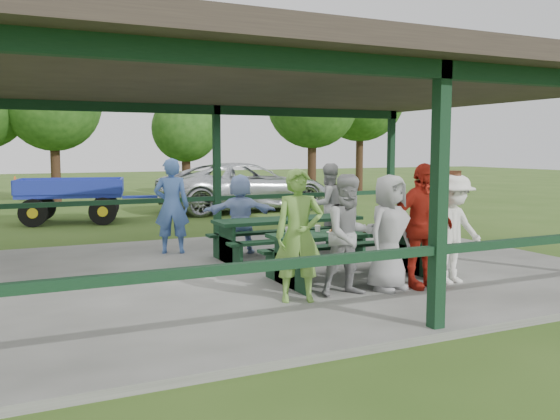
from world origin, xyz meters
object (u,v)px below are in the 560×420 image
contestant_green (299,236)px  pickup_truck (246,187)px  spectator_lblue (240,214)px  picnic_table_near (350,249)px  contestant_red (421,226)px  contestant_white_fedora (453,229)px  spectator_grey (328,205)px  farm_trailer (71,199)px  picnic_table_far (289,232)px  spectator_blue (172,206)px  contestant_grey_left (350,235)px  contestant_grey_mid (389,233)px

contestant_green → pickup_truck: 12.59m
spectator_lblue → picnic_table_near: bearing=120.0°
picnic_table_near → contestant_red: (0.62, -0.95, 0.44)m
spectator_lblue → pickup_truck: (3.40, 8.17, -0.05)m
contestant_green → contestant_white_fedora: (2.61, -0.02, -0.06)m
spectator_grey → farm_trailer: bearing=-60.2°
contestant_green → picnic_table_far: bearing=85.5°
contestant_red → contestant_white_fedora: contestant_red is taller
spectator_blue → pickup_truck: size_ratio=0.31×
spectator_lblue → pickup_truck: pickup_truck is taller
picnic_table_near → picnic_table_far: 2.00m
picnic_table_far → contestant_red: 3.06m
spectator_blue → contestant_green: bearing=117.2°
spectator_lblue → spectator_grey: spectator_grey is taller
picnic_table_near → contestant_green: contestant_green is taller
picnic_table_far → farm_trailer: size_ratio=0.71×
spectator_lblue → spectator_blue: (-1.21, 0.55, 0.15)m
contestant_grey_left → spectator_blue: (-1.38, 4.32, 0.08)m
picnic_table_near → spectator_lblue: bearing=104.1°
spectator_lblue → contestant_green: bearing=96.4°
picnic_table_near → picnic_table_far: size_ratio=0.93×
spectator_blue → contestant_grey_mid: bearing=134.9°
contestant_grey_left → contestant_red: size_ratio=0.92×
contestant_grey_mid → spectator_grey: (1.13, 3.74, 0.03)m
contestant_red → spectator_blue: (-2.56, 4.37, 0.01)m
picnic_table_far → contestant_white_fedora: (1.35, -2.91, 0.35)m
farm_trailer → contestant_grey_left: bearing=-64.8°
contestant_green → contestant_grey_left: 0.79m
picnic_table_far → contestant_grey_left: size_ratio=1.65×
contestant_grey_left → contestant_white_fedora: contestant_white_fedora is taller
contestant_white_fedora → pickup_truck: (1.42, 11.95, -0.11)m
picnic_table_far → contestant_white_fedora: contestant_white_fedora is taller
contestant_green → contestant_grey_left: contestant_green is taller
picnic_table_near → spectator_blue: 3.96m
picnic_table_far → contestant_grey_mid: 2.91m
spectator_lblue → farm_trailer: 7.60m
contestant_green → contestant_white_fedora: 2.61m
picnic_table_far → contestant_red: bearing=-76.2°
spectator_lblue → contestant_grey_left: bearing=108.4°
contestant_grey_left → farm_trailer: bearing=107.4°
contestant_green → spectator_blue: size_ratio=0.96×
spectator_lblue → spectator_blue: size_ratio=0.83×
picnic_table_near → contestant_white_fedora: (1.25, -0.91, 0.36)m
contestant_green → spectator_grey: bearing=74.4°
contestant_red → contestant_white_fedora: bearing=5.9°
spectator_blue → spectator_grey: bearing=-170.6°
picnic_table_far → spectator_grey: bearing=32.8°
contestant_grey_left → spectator_grey: size_ratio=0.98×
spectator_blue → farm_trailer: 6.77m
contestant_green → spectator_lblue: contestant_green is taller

